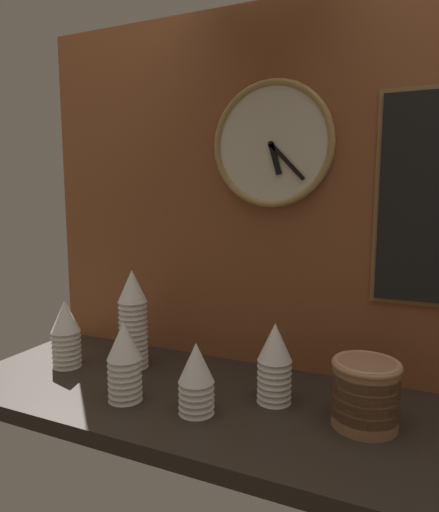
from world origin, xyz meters
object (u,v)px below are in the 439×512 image
at_px(bowl_stack_right, 365,392).
at_px(wall_clock, 272,145).
at_px(cup_stack_center_right, 275,363).
at_px(cup_stack_center, 196,378).
at_px(cup_stack_center_left, 124,361).
at_px(cup_stack_far_left, 66,334).
at_px(cup_stack_left, 133,319).

distance_m(bowl_stack_right, wall_clock, 0.69).
relative_size(cup_stack_center_right, wall_clock, 0.58).
relative_size(cup_stack_center, wall_clock, 0.49).
xyz_separation_m(cup_stack_center_right, cup_stack_center_left, (-0.35, -0.15, 0.00)).
bearing_deg(cup_stack_center_left, wall_clock, 53.24).
bearing_deg(cup_stack_center_left, cup_stack_far_left, 159.48).
height_order(cup_stack_far_left, wall_clock, wall_clock).
xyz_separation_m(cup_stack_center_right, cup_stack_left, (-0.46, 0.05, 0.05)).
height_order(cup_stack_center, cup_stack_far_left, cup_stack_far_left).
bearing_deg(cup_stack_left, cup_stack_center_left, -60.51).
bearing_deg(wall_clock, cup_stack_far_left, -156.54).
relative_size(bowl_stack_right, wall_clock, 0.43).
bearing_deg(cup_stack_far_left, bowl_stack_right, 0.38).
bearing_deg(cup_stack_center_right, bowl_stack_right, -8.07).
bearing_deg(bowl_stack_right, cup_stack_left, 173.52).
xyz_separation_m(cup_stack_center_right, cup_stack_far_left, (-0.64, -0.04, 0.00)).
height_order(cup_stack_left, cup_stack_center, cup_stack_left).
bearing_deg(cup_stack_center_left, cup_stack_center, 4.43).
xyz_separation_m(cup_stack_left, bowl_stack_right, (0.68, -0.08, -0.07)).
relative_size(cup_stack_left, cup_stack_center, 1.71).
bearing_deg(cup_stack_center_right, cup_stack_center, -138.73).
distance_m(cup_stack_center_right, bowl_stack_right, 0.23).
relative_size(cup_stack_center_left, wall_clock, 0.58).
relative_size(cup_stack_far_left, bowl_stack_right, 1.33).
distance_m(cup_stack_center_left, bowl_stack_right, 0.58).
height_order(cup_stack_left, cup_stack_center_left, cup_stack_left).
bearing_deg(cup_stack_far_left, cup_stack_center_right, 3.32).
xyz_separation_m(cup_stack_center_left, bowl_stack_right, (0.57, 0.12, -0.02)).
relative_size(cup_stack_far_left, wall_clock, 0.58).
bearing_deg(cup_stack_center_right, cup_stack_left, 174.30).
bearing_deg(cup_stack_center, wall_clock, 78.67).
bearing_deg(cup_stack_far_left, cup_stack_center_left, -20.52).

